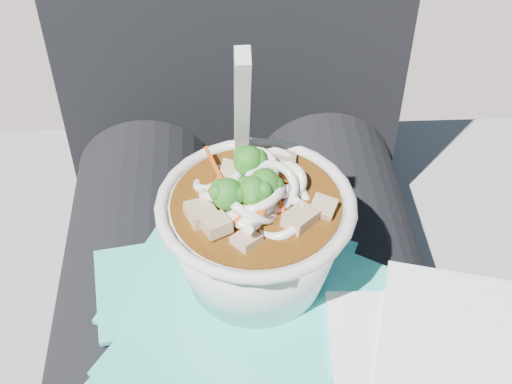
{
  "coord_description": "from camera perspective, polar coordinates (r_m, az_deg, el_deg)",
  "views": [
    {
      "loc": [
        -0.02,
        -0.34,
        1.02
      ],
      "look_at": [
        0.01,
        0.01,
        0.68
      ],
      "focal_mm": 50.0,
      "sensor_mm": 36.0,
      "label": 1
    }
  ],
  "objects": [
    {
      "name": "person_body",
      "position": [
        0.65,
        -1.15,
        -4.41
      ],
      "size": [
        0.34,
        0.94,
        0.98
      ],
      "color": "black",
      "rests_on": "ground"
    },
    {
      "name": "lap",
      "position": [
        0.61,
        -0.66,
        -12.68
      ],
      "size": [
        0.33,
        0.48,
        0.15
      ],
      "color": "black",
      "rests_on": "stone_ledge"
    },
    {
      "name": "udon_bowl",
      "position": [
        0.52,
        -0.03,
        -2.91
      ],
      "size": [
        0.17,
        0.17,
        0.2
      ],
      "color": "silver",
      "rests_on": "plastic_bag"
    },
    {
      "name": "plastic_bag",
      "position": [
        0.53,
        -1.03,
        -11.45
      ],
      "size": [
        0.25,
        0.3,
        0.01
      ],
      "color": "#2FC6BC",
      "rests_on": "lap"
    },
    {
      "name": "napkins",
      "position": [
        0.52,
        14.76,
        -12.87
      ],
      "size": [
        0.17,
        0.17,
        0.01
      ],
      "color": "white",
      "rests_on": "plastic_bag"
    },
    {
      "name": "stone_ledge",
      "position": [
        0.94,
        -1.05,
        -14.89
      ],
      "size": [
        1.01,
        0.52,
        0.43
      ],
      "primitive_type": "cube",
      "rotation": [
        0.0,
        0.0,
        -0.02
      ],
      "color": "gray",
      "rests_on": "ground"
    }
  ]
}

